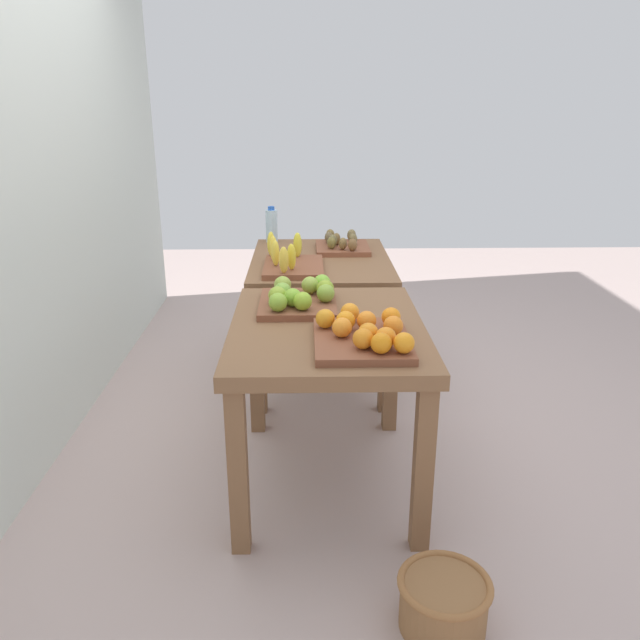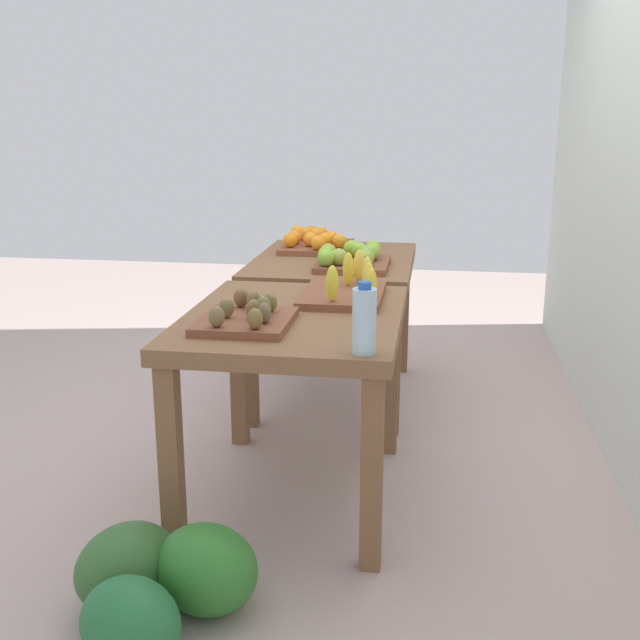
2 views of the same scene
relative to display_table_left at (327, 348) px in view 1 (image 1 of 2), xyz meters
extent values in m
plane|color=#B59E99|center=(0.56, 0.00, -0.64)|extent=(8.00, 8.00, 0.00)
cube|color=silver|center=(0.56, 1.35, 0.86)|extent=(4.40, 0.12, 3.00)
cube|color=brown|center=(0.00, 0.00, 0.08)|extent=(1.04, 0.80, 0.06)
cube|color=brown|center=(-0.46, -0.34, -0.29)|extent=(0.07, 0.07, 0.69)
cube|color=brown|center=(0.46, -0.34, -0.29)|extent=(0.07, 0.07, 0.69)
cube|color=brown|center=(-0.46, 0.34, -0.29)|extent=(0.07, 0.07, 0.69)
cube|color=brown|center=(0.46, 0.34, -0.29)|extent=(0.07, 0.07, 0.69)
cube|color=brown|center=(1.12, 0.00, 0.08)|extent=(1.04, 0.80, 0.06)
cube|color=brown|center=(0.66, -0.34, -0.29)|extent=(0.07, 0.07, 0.69)
cube|color=brown|center=(1.58, -0.34, -0.29)|extent=(0.07, 0.07, 0.69)
cube|color=brown|center=(0.66, 0.34, -0.29)|extent=(0.07, 0.07, 0.69)
cube|color=brown|center=(1.58, 0.34, -0.29)|extent=(0.07, 0.07, 0.69)
cube|color=brown|center=(-0.23, -0.12, 0.12)|extent=(0.44, 0.36, 0.03)
sphere|color=orange|center=(-0.15, -0.07, 0.18)|extent=(0.08, 0.08, 0.08)
sphere|color=orange|center=(-0.15, -0.15, 0.18)|extent=(0.09, 0.09, 0.08)
sphere|color=orange|center=(-0.11, -0.25, 0.18)|extent=(0.11, 0.11, 0.08)
sphere|color=orange|center=(-0.21, -0.24, 0.18)|extent=(0.10, 0.10, 0.08)
sphere|color=orange|center=(-0.05, -0.09, 0.18)|extent=(0.09, 0.09, 0.08)
sphere|color=orange|center=(-0.29, -0.14, 0.18)|extent=(0.10, 0.10, 0.08)
sphere|color=orange|center=(-0.39, -0.18, 0.18)|extent=(0.10, 0.10, 0.08)
sphere|color=orange|center=(-0.33, -0.20, 0.18)|extent=(0.11, 0.11, 0.08)
sphere|color=orange|center=(-0.35, -0.12, 0.18)|extent=(0.11, 0.11, 0.08)
sphere|color=orange|center=(-0.23, -0.05, 0.18)|extent=(0.11, 0.11, 0.08)
sphere|color=orange|center=(-0.39, -0.26, 0.18)|extent=(0.10, 0.10, 0.08)
sphere|color=orange|center=(-0.13, 0.01, 0.18)|extent=(0.11, 0.11, 0.08)
cube|color=brown|center=(0.22, 0.12, 0.12)|extent=(0.40, 0.34, 0.03)
sphere|color=#90BF2F|center=(0.09, 0.10, 0.18)|extent=(0.11, 0.11, 0.08)
sphere|color=#88B736|center=(0.08, 0.21, 0.18)|extent=(0.11, 0.11, 0.08)
sphere|color=#83C037|center=(0.37, 0.01, 0.18)|extent=(0.11, 0.11, 0.08)
sphere|color=#84B640|center=(0.23, 0.19, 0.18)|extent=(0.10, 0.10, 0.08)
sphere|color=#96B241|center=(0.33, 0.07, 0.18)|extent=(0.10, 0.10, 0.08)
sphere|color=#8FAF2E|center=(0.28, 0.00, 0.18)|extent=(0.10, 0.10, 0.08)
sphere|color=#93B434|center=(0.18, 0.21, 0.18)|extent=(0.11, 0.11, 0.08)
sphere|color=#87AE3A|center=(0.20, 0.00, 0.18)|extent=(0.10, 0.10, 0.08)
sphere|color=#95B13F|center=(0.34, 0.19, 0.18)|extent=(0.11, 0.11, 0.08)
sphere|color=#86BD34|center=(0.15, 0.14, 0.18)|extent=(0.11, 0.11, 0.08)
cube|color=brown|center=(0.87, 0.15, 0.12)|extent=(0.44, 0.32, 0.03)
ellipsoid|color=yellow|center=(0.75, 0.16, 0.21)|extent=(0.06, 0.07, 0.14)
ellipsoid|color=yellow|center=(0.95, 0.27, 0.21)|extent=(0.05, 0.05, 0.14)
ellipsoid|color=yellow|center=(0.69, 0.20, 0.21)|extent=(0.05, 0.06, 0.14)
ellipsoid|color=yellow|center=(0.84, 0.25, 0.21)|extent=(0.06, 0.05, 0.14)
ellipsoid|color=yellow|center=(1.06, 0.28, 0.21)|extent=(0.06, 0.06, 0.14)
ellipsoid|color=yellow|center=(1.03, 0.13, 0.21)|extent=(0.06, 0.06, 0.14)
cube|color=brown|center=(1.31, -0.14, 0.12)|extent=(0.36, 0.32, 0.03)
ellipsoid|color=brown|center=(1.21, -0.13, 0.18)|extent=(0.07, 0.06, 0.07)
ellipsoid|color=brown|center=(1.23, -0.07, 0.18)|extent=(0.07, 0.07, 0.07)
ellipsoid|color=brown|center=(1.45, -0.20, 0.18)|extent=(0.06, 0.07, 0.07)
ellipsoid|color=brown|center=(1.17, -0.19, 0.18)|extent=(0.06, 0.07, 0.07)
ellipsoid|color=brown|center=(1.33, -0.20, 0.18)|extent=(0.07, 0.07, 0.07)
ellipsoid|color=brown|center=(1.29, -0.08, 0.18)|extent=(0.05, 0.06, 0.07)
ellipsoid|color=brown|center=(1.37, -0.05, 0.18)|extent=(0.07, 0.06, 0.07)
ellipsoid|color=brown|center=(1.46, -0.07, 0.18)|extent=(0.07, 0.07, 0.07)
ellipsoid|color=brown|center=(1.34, -0.10, 0.18)|extent=(0.07, 0.07, 0.07)
cylinder|color=silver|center=(1.57, 0.31, 0.21)|extent=(0.08, 0.08, 0.21)
cylinder|color=blue|center=(1.57, 0.31, 0.33)|extent=(0.04, 0.04, 0.02)
ellipsoid|color=#246937|center=(2.15, -0.27, -0.51)|extent=(0.38, 0.40, 0.25)
ellipsoid|color=#2F752A|center=(1.88, -0.13, -0.50)|extent=(0.36, 0.39, 0.28)
ellipsoid|color=#33602D|center=(1.90, -0.38, -0.51)|extent=(0.42, 0.41, 0.27)
cylinder|color=olive|center=(-0.85, -0.35, -0.55)|extent=(0.28, 0.28, 0.17)
torus|color=#936036|center=(-0.85, -0.35, -0.47)|extent=(0.31, 0.31, 0.02)
camera|label=1|loc=(-2.44, 0.08, 1.00)|focal=35.26mm
camera|label=2|loc=(3.87, 0.52, 0.85)|focal=43.44mm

